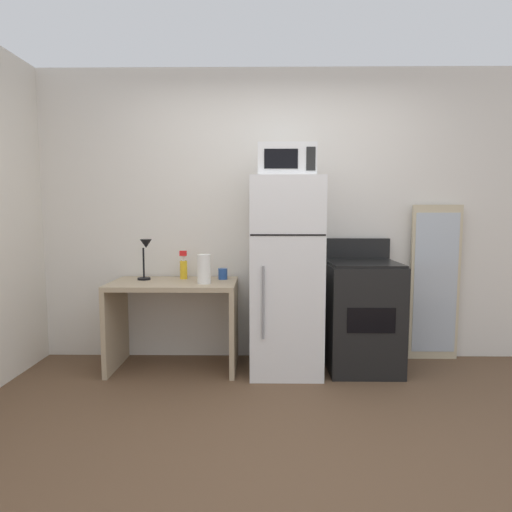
# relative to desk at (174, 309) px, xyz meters

# --- Properties ---
(ground_plane) EXTENTS (12.00, 12.00, 0.00)m
(ground_plane) POSITION_rel_desk_xyz_m (0.90, -1.33, -0.51)
(ground_plane) COLOR brown
(wall_back_white) EXTENTS (5.00, 0.10, 2.60)m
(wall_back_white) POSITION_rel_desk_xyz_m (0.90, 0.37, 0.79)
(wall_back_white) COLOR silver
(wall_back_white) RESTS_ON ground
(desk) EXTENTS (1.06, 0.60, 0.75)m
(desk) POSITION_rel_desk_xyz_m (0.00, 0.00, 0.00)
(desk) COLOR tan
(desk) RESTS_ON ground
(desk_lamp) EXTENTS (0.14, 0.12, 0.35)m
(desk_lamp) POSITION_rel_desk_xyz_m (-0.26, 0.08, 0.48)
(desk_lamp) COLOR black
(desk_lamp) RESTS_ON desk
(coffee_mug) EXTENTS (0.08, 0.08, 0.09)m
(coffee_mug) POSITION_rel_desk_xyz_m (0.41, 0.13, 0.28)
(coffee_mug) COLOR #264C99
(coffee_mug) RESTS_ON desk
(paper_towel_roll) EXTENTS (0.11, 0.11, 0.24)m
(paper_towel_roll) POSITION_rel_desk_xyz_m (0.27, -0.10, 0.36)
(paper_towel_roll) COLOR white
(paper_towel_roll) RESTS_ON desk
(spray_bottle) EXTENTS (0.06, 0.06, 0.25)m
(spray_bottle) POSITION_rel_desk_xyz_m (0.06, 0.15, 0.33)
(spray_bottle) COLOR yellow
(spray_bottle) RESTS_ON desk
(refrigerator) EXTENTS (0.58, 0.67, 1.62)m
(refrigerator) POSITION_rel_desk_xyz_m (0.94, -0.02, 0.29)
(refrigerator) COLOR white
(refrigerator) RESTS_ON ground
(microwave) EXTENTS (0.46, 0.35, 0.26)m
(microwave) POSITION_rel_desk_xyz_m (0.94, -0.05, 1.23)
(microwave) COLOR silver
(microwave) RESTS_ON refrigerator
(oven_range) EXTENTS (0.59, 0.61, 1.10)m
(oven_range) POSITION_rel_desk_xyz_m (1.60, 0.00, -0.05)
(oven_range) COLOR black
(oven_range) RESTS_ON ground
(leaning_mirror) EXTENTS (0.44, 0.03, 1.40)m
(leaning_mirror) POSITION_rel_desk_xyz_m (2.31, 0.26, 0.19)
(leaning_mirror) COLOR #C6B793
(leaning_mirror) RESTS_ON ground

